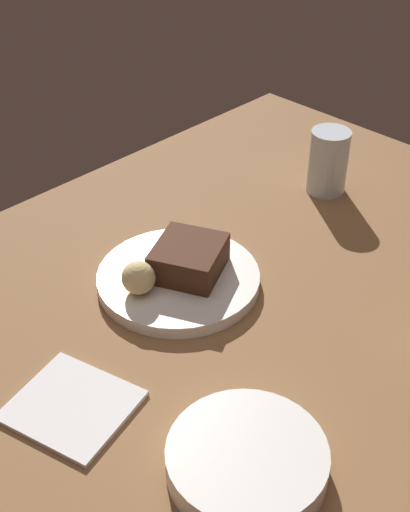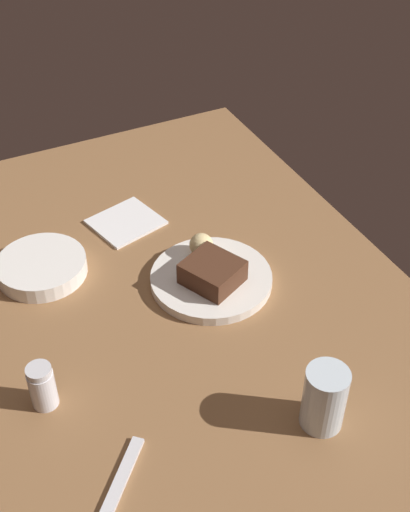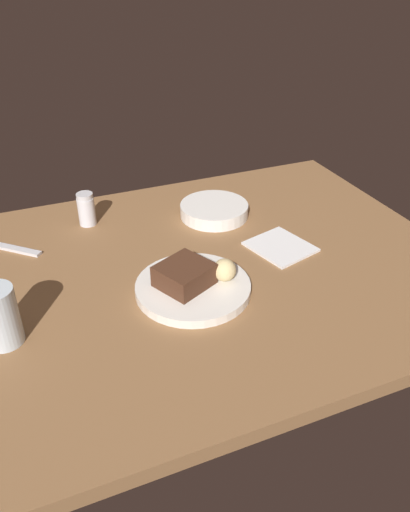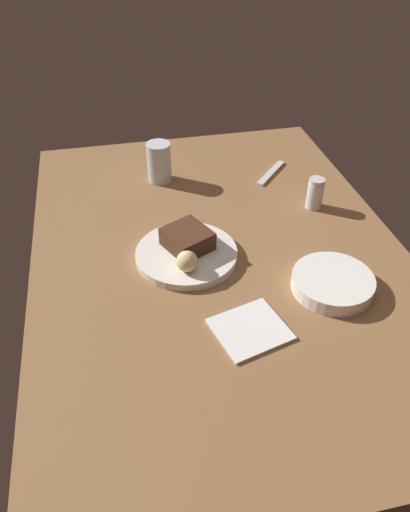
# 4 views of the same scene
# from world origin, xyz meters

# --- Properties ---
(dining_table) EXTENTS (1.20, 0.84, 0.03)m
(dining_table) POSITION_xyz_m (0.00, 0.00, 0.01)
(dining_table) COLOR brown
(dining_table) RESTS_ON ground
(dessert_plate) EXTENTS (0.23, 0.23, 0.02)m
(dessert_plate) POSITION_xyz_m (0.00, 0.08, 0.04)
(dessert_plate) COLOR white
(dessert_plate) RESTS_ON dining_table
(chocolate_cake_slice) EXTENTS (0.13, 0.12, 0.04)m
(chocolate_cake_slice) POSITION_xyz_m (0.02, 0.07, 0.07)
(chocolate_cake_slice) COLOR #472819
(chocolate_cake_slice) RESTS_ON dessert_plate
(bread_roll) EXTENTS (0.05, 0.05, 0.05)m
(bread_roll) POSITION_xyz_m (-0.06, 0.09, 0.07)
(bread_roll) COLOR #DBC184
(bread_roll) RESTS_ON dessert_plate
(salt_shaker) EXTENTS (0.04, 0.04, 0.08)m
(salt_shaker) POSITION_xyz_m (0.14, -0.28, 0.07)
(salt_shaker) COLOR silver
(salt_shaker) RESTS_ON dining_table
(water_glass) EXTENTS (0.07, 0.07, 0.11)m
(water_glass) POSITION_xyz_m (0.35, 0.09, 0.08)
(water_glass) COLOR silver
(water_glass) RESTS_ON dining_table
(side_bowl) EXTENTS (0.17, 0.17, 0.03)m
(side_bowl) POSITION_xyz_m (-0.17, -0.20, 0.05)
(side_bowl) COLOR white
(side_bowl) RESTS_ON dining_table
(dessert_spoon) EXTENTS (0.12, 0.11, 0.01)m
(dessert_spoon) POSITION_xyz_m (0.32, -0.22, 0.03)
(dessert_spoon) COLOR silver
(dessert_spoon) RESTS_ON dining_table
(folded_napkin) EXTENTS (0.15, 0.16, 0.01)m
(folded_napkin) POSITION_xyz_m (-0.24, 0.00, 0.03)
(folded_napkin) COLOR white
(folded_napkin) RESTS_ON dining_table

